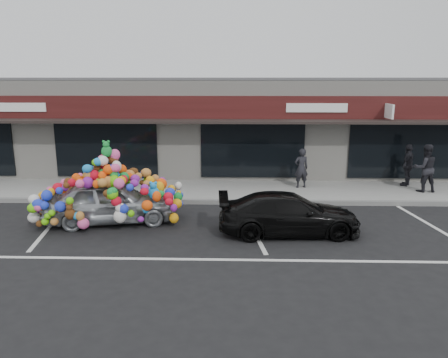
{
  "coord_description": "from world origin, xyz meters",
  "views": [
    {
      "loc": [
        2.35,
        -12.14,
        4.3
      ],
      "look_at": [
        1.96,
        1.4,
        1.15
      ],
      "focal_mm": 35.0,
      "sensor_mm": 36.0,
      "label": 1
    }
  ],
  "objects_px": {
    "pedestrian_a": "(301,168)",
    "black_sedan": "(289,214)",
    "toy_car": "(111,196)",
    "pedestrian_b": "(425,168)",
    "pedestrian_c": "(408,165)"
  },
  "relations": [
    {
      "from": "toy_car",
      "to": "black_sedan",
      "type": "bearing_deg",
      "value": -109.98
    },
    {
      "from": "toy_car",
      "to": "pedestrian_b",
      "type": "height_order",
      "value": "toy_car"
    },
    {
      "from": "pedestrian_a",
      "to": "black_sedan",
      "type": "bearing_deg",
      "value": 64.17
    },
    {
      "from": "toy_car",
      "to": "black_sedan",
      "type": "distance_m",
      "value": 5.34
    },
    {
      "from": "toy_car",
      "to": "black_sedan",
      "type": "relative_size",
      "value": 1.12
    },
    {
      "from": "pedestrian_a",
      "to": "pedestrian_b",
      "type": "height_order",
      "value": "pedestrian_b"
    },
    {
      "from": "black_sedan",
      "to": "pedestrian_a",
      "type": "distance_m",
      "value": 4.87
    },
    {
      "from": "toy_car",
      "to": "pedestrian_b",
      "type": "bearing_deg",
      "value": -83.46
    },
    {
      "from": "black_sedan",
      "to": "pedestrian_b",
      "type": "relative_size",
      "value": 2.22
    },
    {
      "from": "pedestrian_a",
      "to": "pedestrian_b",
      "type": "bearing_deg",
      "value": 159.93
    },
    {
      "from": "pedestrian_b",
      "to": "pedestrian_c",
      "type": "distance_m",
      "value": 0.96
    },
    {
      "from": "pedestrian_a",
      "to": "pedestrian_c",
      "type": "distance_m",
      "value": 4.23
    },
    {
      "from": "black_sedan",
      "to": "pedestrian_c",
      "type": "distance_m",
      "value": 7.36
    },
    {
      "from": "toy_car",
      "to": "pedestrian_a",
      "type": "height_order",
      "value": "toy_car"
    },
    {
      "from": "toy_car",
      "to": "pedestrian_b",
      "type": "relative_size",
      "value": 2.49
    }
  ]
}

